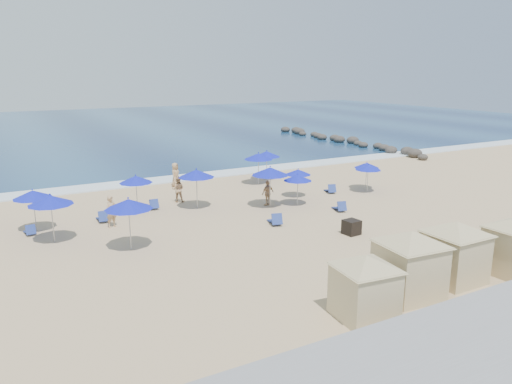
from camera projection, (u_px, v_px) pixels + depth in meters
ground at (289, 229)px, 27.72m from camera, size 160.00×160.00×0.00m
ocean at (89, 129)px, 74.35m from camera, size 160.00×80.00×0.06m
surf_line at (186, 177)px, 40.85m from camera, size 160.00×2.50×0.08m
rock_jetty at (344, 140)px, 60.12m from camera, size 2.56×26.66×0.96m
trash_bin at (351, 227)px, 26.79m from camera, size 0.85×0.85×0.79m
cabana_0 at (365, 279)px, 17.49m from camera, size 4.13×4.13×2.60m
cabana_1 at (410, 255)px, 19.18m from camera, size 4.66×4.66×2.94m
cabana_2 at (455, 244)px, 20.58m from camera, size 4.55×4.55×2.85m
umbrella_1 at (50, 200)px, 25.14m from camera, size 2.26×2.26×2.58m
umbrella_2 at (33, 194)px, 26.92m from camera, size 2.10×2.10×2.39m
umbrella_3 at (128, 204)px, 24.08m from camera, size 2.34×2.34×2.66m
umbrella_4 at (136, 179)px, 30.79m from camera, size 2.07×2.07×2.35m
umbrella_5 at (196, 174)px, 31.43m from camera, size 2.29×2.29×2.61m
umbrella_6 at (270, 171)px, 31.64m from camera, size 2.39×2.39×2.72m
umbrella_7 at (298, 172)px, 34.35m from camera, size 1.79×1.79×2.04m
umbrella_8 at (298, 178)px, 32.23m from camera, size 1.86×1.86×2.11m
umbrella_9 at (258, 156)px, 38.13m from camera, size 2.21×2.21×2.51m
umbrella_10 at (367, 165)px, 36.62m from camera, size 1.82×1.82×2.07m
umbrella_11 at (368, 167)px, 35.70m from camera, size 1.85×1.85×2.11m
umbrella_12 at (267, 154)px, 39.62m from camera, size 2.13×2.13×2.43m
beach_chair_0 at (30, 231)px, 26.78m from camera, size 0.60×1.16×0.61m
beach_chair_1 at (103, 217)px, 29.07m from camera, size 0.65×1.34×0.72m
beach_chair_2 at (153, 205)px, 31.74m from camera, size 0.59×1.29×0.70m
beach_chair_3 at (275, 220)px, 28.52m from camera, size 0.96×1.47×0.75m
beach_chair_4 at (340, 207)px, 31.26m from camera, size 0.91×1.38×0.70m
beach_chair_5 at (331, 189)px, 35.89m from camera, size 0.94×1.37×0.69m
beachgoer_0 at (111, 211)px, 27.92m from camera, size 0.77×0.65×1.81m
beachgoer_1 at (178, 189)px, 33.27m from camera, size 1.04×0.97×1.71m
beachgoer_2 at (268, 193)px, 32.38m from camera, size 1.05×0.63×1.67m
beachgoer_3 at (175, 175)px, 37.67m from camera, size 1.04×1.04×1.82m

